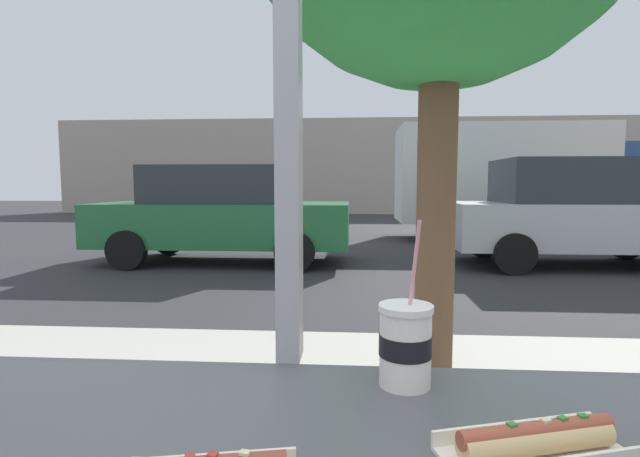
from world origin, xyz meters
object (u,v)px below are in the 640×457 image
hotdog_tray_far (536,442)px  box_truck (528,177)px  parked_car_green (222,214)px  parked_car_silver (574,213)px  soda_cup_left (405,344)px

hotdog_tray_far → box_truck: size_ratio=0.04×
hotdog_tray_far → parked_car_green: bearing=108.6°
hotdog_tray_far → parked_car_green: (-2.56, 7.61, -0.16)m
parked_car_green → parked_car_silver: 6.00m
soda_cup_left → box_truck: size_ratio=0.05×
parked_car_green → parked_car_silver: bearing=0.0°
parked_car_silver → box_truck: box_truck is taller
parked_car_green → hotdog_tray_far: bearing=-71.4°
hotdog_tray_far → parked_car_green: parked_car_green is taller
parked_car_silver → soda_cup_left: bearing=-116.0°
hotdog_tray_far → box_truck: 12.36m
soda_cup_left → hotdog_tray_far: 0.28m
soda_cup_left → parked_car_green: (-2.40, 7.38, -0.21)m
box_truck → parked_car_green: bearing=-148.8°
soda_cup_left → box_truck: (4.25, 11.42, 0.47)m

